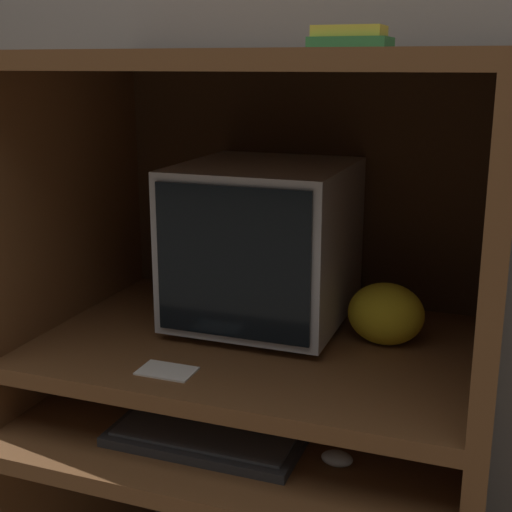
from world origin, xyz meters
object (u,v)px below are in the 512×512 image
crt_monitor (264,243)px  mouse (337,458)px  book_stack (350,40)px  keyboard (204,439)px  snack_bag (386,314)px

crt_monitor → mouse: bearing=-49.5°
mouse → book_stack: book_stack is taller
keyboard → book_stack: (0.21, 0.28, 0.79)m
book_stack → mouse: bearing=-76.8°
crt_monitor → keyboard: crt_monitor is taller
keyboard → snack_bag: (0.31, 0.29, 0.21)m
crt_monitor → snack_bag: bearing=-6.1°
crt_monitor → keyboard: (-0.02, -0.32, -0.34)m
keyboard → mouse: bearing=4.0°
crt_monitor → book_stack: book_stack is taller
keyboard → book_stack: 0.87m
mouse → crt_monitor: bearing=130.5°
snack_bag → book_stack: (-0.10, -0.01, 0.58)m
mouse → snack_bag: 0.35m
mouse → snack_bag: bearing=82.5°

